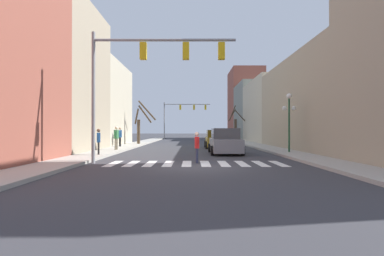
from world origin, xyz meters
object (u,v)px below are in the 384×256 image
(car_at_intersection, at_px, (226,142))
(pedestrian_near_right_corner, at_px, (121,135))
(car_parked_right_far, at_px, (222,136))
(street_tree_right_near, at_px, (142,124))
(street_lamp_right_corner, at_px, (290,110))
(pedestrian_crossing_street, at_px, (117,136))
(traffic_signal_near, at_px, (147,65))
(pedestrian_on_right_sidewalk, at_px, (198,145))
(traffic_signal_far, at_px, (182,111))
(pedestrian_waiting_at_curb, at_px, (100,139))
(car_driving_toward_lane, at_px, (218,140))
(street_tree_left_near, at_px, (236,126))

(car_at_intersection, bearing_deg, pedestrian_near_right_corner, 53.44)
(car_parked_right_far, distance_m, street_tree_right_near, 16.03)
(pedestrian_near_right_corner, bearing_deg, street_lamp_right_corner, 34.00)
(pedestrian_near_right_corner, bearing_deg, pedestrian_crossing_street, -18.20)
(traffic_signal_near, height_order, pedestrian_crossing_street, traffic_signal_near)
(pedestrian_crossing_street, relative_size, pedestrian_on_right_sidewalk, 1.14)
(traffic_signal_far, xyz_separation_m, pedestrian_waiting_at_curb, (-3.83, -34.28, -3.84))
(car_driving_toward_lane, height_order, street_tree_right_near, street_tree_right_near)
(car_parked_right_far, relative_size, pedestrian_crossing_street, 2.56)
(car_parked_right_far, height_order, pedestrian_near_right_corner, pedestrian_near_right_corner)
(pedestrian_near_right_corner, xyz_separation_m, street_tree_left_near, (12.86, 16.02, 1.02))
(pedestrian_waiting_at_curb, bearing_deg, car_at_intersection, 90.82)
(pedestrian_waiting_at_curb, bearing_deg, car_driving_toward_lane, 122.04)
(pedestrian_crossing_street, distance_m, pedestrian_on_right_sidewalk, 9.68)
(traffic_signal_far, relative_size, street_lamp_right_corner, 2.04)
(street_lamp_right_corner, height_order, street_tree_left_near, street_tree_left_near)
(street_tree_left_near, bearing_deg, pedestrian_near_right_corner, -128.74)
(car_driving_toward_lane, height_order, pedestrian_waiting_at_curb, pedestrian_waiting_at_curb)
(street_tree_left_near, height_order, street_tree_right_near, street_tree_left_near)
(street_lamp_right_corner, relative_size, street_tree_right_near, 0.85)
(car_parked_right_far, xyz_separation_m, street_tree_left_near, (1.90, -1.58, 1.43))
(traffic_signal_far, relative_size, pedestrian_crossing_street, 4.60)
(pedestrian_crossing_street, relative_size, street_tree_right_near, 0.38)
(traffic_signal_near, xyz_separation_m, car_parked_right_far, (6.68, 30.10, -4.08))
(traffic_signal_near, bearing_deg, pedestrian_waiting_at_curb, 134.45)
(car_parked_right_far, bearing_deg, traffic_signal_far, 39.26)
(pedestrian_on_right_sidewalk, bearing_deg, car_at_intersection, 156.73)
(street_lamp_right_corner, bearing_deg, street_tree_right_near, 135.34)
(pedestrian_on_right_sidewalk, bearing_deg, pedestrian_near_right_corner, -154.67)
(traffic_signal_near, relative_size, car_driving_toward_lane, 1.73)
(pedestrian_near_right_corner, bearing_deg, car_parked_right_far, 119.72)
(car_parked_right_far, height_order, pedestrian_crossing_street, pedestrian_crossing_street)
(traffic_signal_far, height_order, pedestrian_waiting_at_curb, traffic_signal_far)
(street_lamp_right_corner, height_order, pedestrian_crossing_street, street_lamp_right_corner)
(car_parked_right_far, distance_m, pedestrian_on_right_sidewalk, 30.18)
(traffic_signal_near, xyz_separation_m, street_tree_right_near, (-3.30, 17.65, -2.54))
(traffic_signal_near, height_order, pedestrian_near_right_corner, traffic_signal_near)
(traffic_signal_far, distance_m, car_parked_right_far, 10.75)
(car_driving_toward_lane, xyz_separation_m, street_tree_left_near, (4.05, 16.15, 1.43))
(pedestrian_crossing_street, bearing_deg, car_driving_toward_lane, 127.78)
(car_parked_right_far, relative_size, pedestrian_near_right_corner, 2.60)
(pedestrian_on_right_sidewalk, xyz_separation_m, pedestrian_waiting_at_curb, (-5.95, 3.29, 0.16))
(car_parked_right_far, relative_size, street_tree_right_near, 0.96)
(street_tree_left_near, bearing_deg, pedestrian_crossing_street, -120.14)
(car_at_intersection, distance_m, pedestrian_near_right_corner, 11.02)
(traffic_signal_near, relative_size, pedestrian_near_right_corner, 4.10)
(car_at_intersection, xyz_separation_m, pedestrian_crossing_street, (-8.01, 1.89, 0.38))
(traffic_signal_far, distance_m, street_tree_left_near, 12.65)
(pedestrian_on_right_sidewalk, bearing_deg, pedestrian_waiting_at_curb, -122.62)
(street_lamp_right_corner, xyz_separation_m, pedestrian_on_right_sidewalk, (-6.37, -5.39, -2.07))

